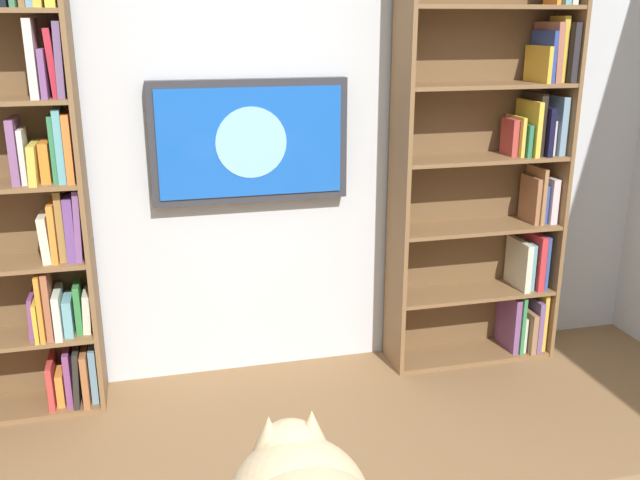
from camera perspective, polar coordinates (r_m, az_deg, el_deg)
wall_back at (r=3.46m, az=-5.99°, el=10.34°), size 4.52×0.06×2.70m
bookshelf_left at (r=3.75m, az=14.34°, el=6.06°), size 0.90×0.28×2.21m
bookshelf_right at (r=3.35m, az=-23.54°, el=3.88°), size 0.80×0.28×2.18m
wall_mounted_tv at (r=3.40m, az=-5.65°, el=7.99°), size 0.95×0.07×0.59m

